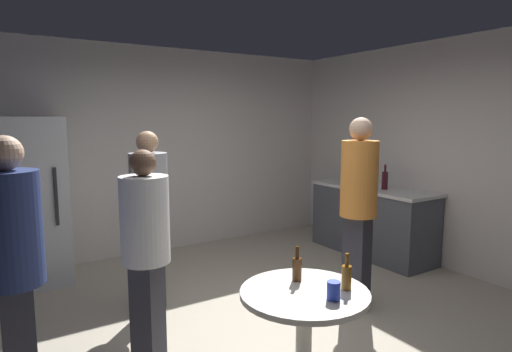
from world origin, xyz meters
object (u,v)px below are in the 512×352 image
object	(u,v)px
refrigerator	(30,202)
person_in_gray_shirt	(150,208)
plastic_cup_blue	(334,291)
foreground_table	(304,307)
person_in_navy_shirt	(13,258)
person_in_white_shirt	(146,243)
beer_bottle_amber	(346,276)
person_in_orange_shirt	(359,198)
wine_bottle_on_counter	(385,180)
beer_bottle_brown	(297,268)
beer_bottle_on_counter	(346,176)
kettle	(360,180)

from	to	relation	value
refrigerator	person_in_gray_shirt	world-z (taller)	refrigerator
plastic_cup_blue	foreground_table	bearing A→B (deg)	107.34
person_in_navy_shirt	person_in_white_shirt	bearing A→B (deg)	9.06
person_in_navy_shirt	plastic_cup_blue	bearing A→B (deg)	-32.22
foreground_table	person_in_white_shirt	world-z (taller)	person_in_white_shirt
beer_bottle_amber	person_in_orange_shirt	size ratio (longest dim) A/B	0.13
person_in_gray_shirt	person_in_white_shirt	size ratio (longest dim) A/B	1.06
beer_bottle_amber	person_in_navy_shirt	bearing A→B (deg)	152.59
person_in_gray_shirt	wine_bottle_on_counter	bearing A→B (deg)	44.55
beer_bottle_brown	plastic_cup_blue	distance (m)	0.35
beer_bottle_on_counter	person_in_gray_shirt	xyz separation A→B (m)	(-2.97, -0.55, -0.00)
beer_bottle_brown	person_in_navy_shirt	bearing A→B (deg)	158.45
beer_bottle_on_counter	plastic_cup_blue	world-z (taller)	beer_bottle_on_counter
refrigerator	person_in_navy_shirt	world-z (taller)	refrigerator
kettle	plastic_cup_blue	xyz separation A→B (m)	(-2.53, -2.25, -0.18)
person_in_orange_shirt	plastic_cup_blue	bearing A→B (deg)	27.94
person_in_navy_shirt	person_in_orange_shirt	xyz separation A→B (m)	(2.80, 0.04, 0.06)
plastic_cup_blue	person_in_white_shirt	world-z (taller)	person_in_white_shirt
foreground_table	person_in_white_shirt	xyz separation A→B (m)	(-0.69, 0.92, 0.29)
beer_bottle_brown	person_in_gray_shirt	size ratio (longest dim) A/B	0.14
person_in_orange_shirt	beer_bottle_brown	bearing A→B (deg)	16.80
beer_bottle_brown	person_in_navy_shirt	world-z (taller)	person_in_navy_shirt
wine_bottle_on_counter	beer_bottle_amber	size ratio (longest dim) A/B	1.35
beer_bottle_on_counter	beer_bottle_brown	size ratio (longest dim) A/B	1.00
beer_bottle_on_counter	kettle	bearing A→B (deg)	-91.87
beer_bottle_amber	beer_bottle_on_counter	bearing A→B (deg)	46.05
plastic_cup_blue	beer_bottle_on_counter	bearing A→B (deg)	44.87
foreground_table	person_in_orange_shirt	size ratio (longest dim) A/B	0.45
refrigerator	beer_bottle_brown	xyz separation A→B (m)	(1.28, -2.96, -0.08)
person_in_gray_shirt	person_in_navy_shirt	bearing A→B (deg)	-91.78
wine_bottle_on_counter	beer_bottle_on_counter	xyz separation A→B (m)	(-0.01, 0.68, -0.03)
plastic_cup_blue	person_in_orange_shirt	xyz separation A→B (m)	(1.23, 1.01, 0.27)
person_in_gray_shirt	person_in_orange_shirt	world-z (taller)	person_in_orange_shirt
kettle	refrigerator	bearing A→B (deg)	164.44
foreground_table	person_in_gray_shirt	distance (m)	1.86
kettle	beer_bottle_amber	world-z (taller)	kettle
beer_bottle_on_counter	beer_bottle_amber	size ratio (longest dim) A/B	1.00
refrigerator	plastic_cup_blue	distance (m)	3.56
foreground_table	person_in_gray_shirt	bearing A→B (deg)	101.65
wine_bottle_on_counter	beer_bottle_brown	world-z (taller)	wine_bottle_on_counter
refrigerator	beer_bottle_on_counter	bearing A→B (deg)	-11.56
person_in_gray_shirt	person_in_orange_shirt	xyz separation A→B (m)	(1.66, -0.96, 0.08)
beer_bottle_brown	refrigerator	bearing A→B (deg)	113.45
wine_bottle_on_counter	person_in_navy_shirt	bearing A→B (deg)	-167.98
beer_bottle_amber	person_in_orange_shirt	bearing A→B (deg)	41.64
beer_bottle_brown	person_in_gray_shirt	world-z (taller)	person_in_gray_shirt
person_in_navy_shirt	person_in_orange_shirt	bearing A→B (deg)	0.40
refrigerator	person_in_gray_shirt	size ratio (longest dim) A/B	1.08
foreground_table	person_in_navy_shirt	bearing A→B (deg)	152.66
refrigerator	beer_bottle_amber	size ratio (longest dim) A/B	7.83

